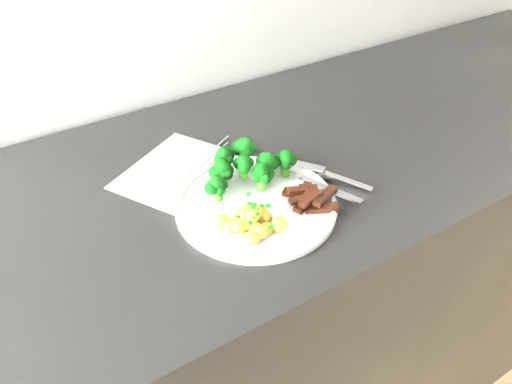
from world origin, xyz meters
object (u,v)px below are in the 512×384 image
Objects in this scene: counter at (238,334)px; recipe_paper at (208,181)px; beef_strips at (310,198)px; fork at (317,183)px; knife at (330,176)px; broccoli at (248,165)px; plate at (256,203)px; potatoes at (250,221)px.

recipe_paper reaches higher than counter.
beef_strips reaches higher than fork.
knife is (0.07, 0.04, -0.01)m from beef_strips.
broccoli is at bearing 153.42° from knife.
recipe_paper is at bearing 148.78° from knife.
plate reaches higher than recipe_paper.
recipe_paper is 0.21m from knife.
plate is at bearing 49.31° from potatoes.
fork is (0.14, 0.03, -0.00)m from potatoes.
fork reaches higher than counter.
fork is at bearing -9.70° from plate.
counter is 9.30× the size of plate.
recipe_paper is at bearing 139.22° from broccoli.
plate is (0.03, -0.10, 0.01)m from recipe_paper.
potatoes is at bearing -130.69° from plate.
counter is 13.41× the size of fork.
beef_strips is at bearing -32.13° from plate.
fork is at bearing -40.36° from recipe_paper.
recipe_paper is 0.11m from plate.
counter is 0.49m from broccoli.
fork reaches higher than plate.
plate is at bearing 170.30° from fork.
recipe_paper is at bearing 171.14° from counter.
fork is at bearing -163.04° from knife.
potatoes is at bearing -109.39° from counter.
potatoes is 1.01× the size of beef_strips.
counter is 0.49m from beef_strips.
recipe_paper is 1.94× the size of fork.
recipe_paper is 0.18m from beef_strips.
knife is at bearing 16.96° from fork.
beef_strips is at bearing -62.46° from broccoli.
plate reaches higher than counter.
beef_strips is at bearing -0.46° from potatoes.
knife is (0.18, 0.04, -0.01)m from potatoes.
broccoli is at bearing 71.06° from plate.
beef_strips is at bearing -66.21° from counter.
fork is at bearing -40.11° from broccoli.
knife is at bearing -31.22° from recipe_paper.
fork reaches higher than recipe_paper.
beef_strips is 0.08m from knife.
potatoes is (-0.01, -0.14, 0.02)m from recipe_paper.
counter is at bearing 143.09° from knife.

